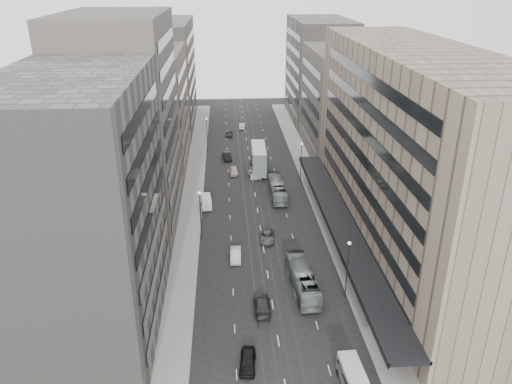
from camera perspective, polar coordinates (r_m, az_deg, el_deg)
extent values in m
plane|color=black|center=(70.85, 1.42, -9.83)|extent=(220.00, 220.00, 0.00)
cube|color=gray|center=(105.40, 6.12, 1.80)|extent=(4.00, 125.00, 0.15)
cube|color=gray|center=(104.11, -7.02, 1.47)|extent=(4.00, 125.00, 0.15)
cube|color=gray|center=(76.03, 17.38, 4.08)|extent=(15.00, 60.00, 30.00)
cube|color=black|center=(77.50, 9.81, -3.63)|extent=(4.40, 60.00, 0.50)
cube|color=#514C46|center=(117.25, 9.85, 9.97)|extent=(15.00, 28.00, 24.00)
cube|color=slate|center=(145.58, 7.21, 13.57)|extent=(15.00, 32.00, 28.00)
cube|color=slate|center=(58.43, -19.19, -2.10)|extent=(15.00, 28.00, 30.00)
cube|color=#514C46|center=(82.43, -14.87, 7.33)|extent=(15.00, 26.00, 34.00)
cube|color=#726658|center=(109.29, -12.17, 9.06)|extent=(15.00, 28.00, 25.00)
cube|color=slate|center=(140.97, -10.46, 13.04)|extent=(15.00, 38.00, 28.00)
cylinder|color=#262628|center=(66.05, 10.36, -8.87)|extent=(0.16, 0.16, 8.00)
sphere|color=silver|center=(63.97, 10.63, -5.77)|extent=(0.44, 0.44, 0.44)
cylinder|color=#262628|center=(101.33, 5.16, 3.31)|extent=(0.16, 0.16, 8.00)
sphere|color=silver|center=(99.98, 5.24, 5.51)|extent=(0.44, 0.44, 0.44)
cylinder|color=#262628|center=(79.14, -6.35, -2.81)|extent=(0.16, 0.16, 8.00)
sphere|color=silver|center=(77.41, -6.48, -0.10)|extent=(0.44, 0.44, 0.44)
cylinder|color=#262628|center=(119.17, -5.61, 6.43)|extent=(0.16, 0.16, 8.00)
sphere|color=silver|center=(118.03, -5.69, 8.33)|extent=(0.44, 0.44, 0.44)
imported|color=slate|center=(67.97, 5.33, -9.93)|extent=(3.37, 11.64, 3.20)
imported|color=gray|center=(94.87, 2.44, 0.36)|extent=(2.71, 11.36, 3.16)
cube|color=slate|center=(106.73, 0.30, 3.27)|extent=(3.15, 10.39, 2.64)
cube|color=slate|center=(105.90, 0.31, 4.52)|extent=(3.08, 9.98, 2.29)
cube|color=silver|center=(105.51, 0.31, 5.15)|extent=(3.15, 10.39, 0.14)
cylinder|color=black|center=(103.70, -0.40, 1.86)|extent=(0.35, 1.15, 1.15)
cylinder|color=black|center=(103.82, 1.18, 1.89)|extent=(0.35, 1.15, 1.15)
cylinder|color=black|center=(110.62, -0.52, 3.29)|extent=(0.35, 1.15, 1.15)
cylinder|color=black|center=(110.73, 0.96, 3.31)|extent=(0.35, 1.15, 1.15)
cube|color=#4F5356|center=(55.54, 10.89, -20.21)|extent=(2.24, 4.90, 1.25)
cube|color=#B9BAB5|center=(54.78, 10.98, -19.36)|extent=(2.19, 4.80, 0.98)
cylinder|color=black|center=(56.82, 9.33, -19.72)|extent=(0.23, 0.72, 0.72)
cylinder|color=black|center=(57.32, 11.38, -19.44)|extent=(0.23, 0.72, 0.72)
cube|color=beige|center=(90.79, -5.69, -1.35)|extent=(2.07, 3.90, 1.15)
cube|color=silver|center=(90.36, -5.72, -0.76)|extent=(2.02, 3.82, 0.91)
cylinder|color=black|center=(89.88, -6.15, -2.05)|extent=(0.23, 0.61, 0.60)
cylinder|color=black|center=(89.97, -5.08, -1.97)|extent=(0.23, 0.61, 0.60)
cylinder|color=black|center=(92.11, -6.26, -1.39)|extent=(0.23, 0.61, 0.60)
cylinder|color=black|center=(92.20, -5.22, -1.32)|extent=(0.23, 0.61, 0.60)
imported|color=black|center=(56.89, -0.96, -18.74)|extent=(2.15, 4.47, 1.47)
imported|color=silver|center=(74.86, -2.34, -7.18)|extent=(1.69, 4.49, 1.46)
imported|color=#4F4F51|center=(79.91, 1.28, -5.09)|extent=(2.81, 5.01, 1.32)
imported|color=#262629|center=(64.66, 0.69, -12.70)|extent=(2.17, 5.23, 1.51)
imported|color=beige|center=(105.98, -2.54, 2.43)|extent=(1.83, 4.37, 1.48)
imported|color=black|center=(114.58, -3.34, 4.10)|extent=(2.32, 4.98, 1.58)
imported|color=silver|center=(104.40, -0.15, 2.10)|extent=(2.64, 5.27, 1.43)
imported|color=slate|center=(124.27, 0.40, 5.68)|extent=(2.37, 5.00, 1.41)
imported|color=#262528|center=(131.67, -3.09, 6.70)|extent=(1.88, 4.34, 1.46)
imported|color=#AEA190|center=(138.44, -1.59, 7.58)|extent=(1.94, 4.65, 1.49)
imported|color=black|center=(63.59, 13.41, -13.73)|extent=(0.77, 0.53, 2.01)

